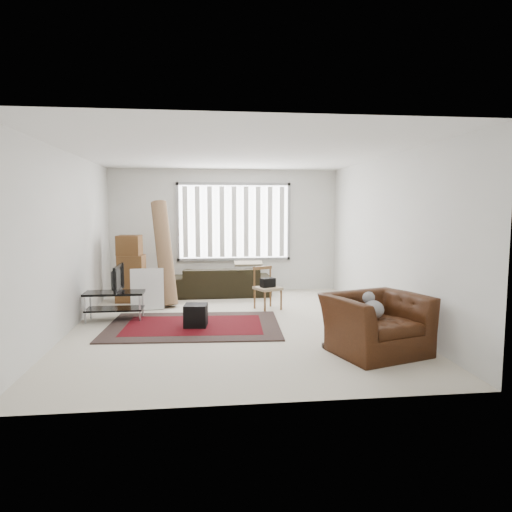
{
  "coord_description": "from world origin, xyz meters",
  "views": [
    {
      "loc": [
        -0.48,
        -7.13,
        1.85
      ],
      "look_at": [
        0.4,
        0.44,
        1.05
      ],
      "focal_mm": 32.0,
      "sensor_mm": 36.0,
      "label": 1
    }
  ],
  "objects_px": {
    "armchair": "(376,320)",
    "sofa": "(221,277)",
    "moving_boxes": "(131,271)",
    "tv_stand": "(115,300)",
    "side_chair": "(267,286)"
  },
  "relations": [
    {
      "from": "moving_boxes",
      "to": "armchair",
      "type": "relative_size",
      "value": 0.93
    },
    {
      "from": "tv_stand",
      "to": "armchair",
      "type": "bearing_deg",
      "value": -30.25
    },
    {
      "from": "moving_boxes",
      "to": "sofa",
      "type": "distance_m",
      "value": 1.85
    },
    {
      "from": "armchair",
      "to": "sofa",
      "type": "bearing_deg",
      "value": 96.38
    },
    {
      "from": "tv_stand",
      "to": "moving_boxes",
      "type": "bearing_deg",
      "value": 88.71
    },
    {
      "from": "moving_boxes",
      "to": "armchair",
      "type": "height_order",
      "value": "moving_boxes"
    },
    {
      "from": "sofa",
      "to": "side_chair",
      "type": "distance_m",
      "value": 1.61
    },
    {
      "from": "sofa",
      "to": "armchair",
      "type": "height_order",
      "value": "armchair"
    },
    {
      "from": "moving_boxes",
      "to": "armchair",
      "type": "xyz_separation_m",
      "value": [
        3.62,
        -3.69,
        -0.18
      ]
    },
    {
      "from": "tv_stand",
      "to": "sofa",
      "type": "xyz_separation_m",
      "value": [
        1.83,
        1.95,
        0.05
      ]
    },
    {
      "from": "side_chair",
      "to": "sofa",
      "type": "bearing_deg",
      "value": 94.63
    },
    {
      "from": "moving_boxes",
      "to": "side_chair",
      "type": "height_order",
      "value": "moving_boxes"
    },
    {
      "from": "sofa",
      "to": "armchair",
      "type": "distance_m",
      "value": 4.47
    },
    {
      "from": "moving_boxes",
      "to": "armchair",
      "type": "bearing_deg",
      "value": -45.56
    },
    {
      "from": "moving_boxes",
      "to": "sofa",
      "type": "xyz_separation_m",
      "value": [
        1.8,
        0.39,
        -0.21
      ]
    }
  ]
}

